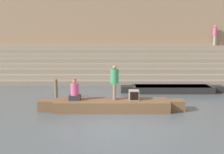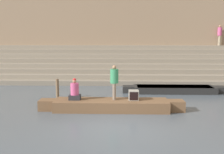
{
  "view_description": "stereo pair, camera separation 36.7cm",
  "coord_description": "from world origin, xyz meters",
  "views": [
    {
      "loc": [
        -0.21,
        -9.68,
        3.37
      ],
      "look_at": [
        -0.24,
        3.35,
        1.39
      ],
      "focal_mm": 42.0,
      "sensor_mm": 36.0,
      "label": 1
    },
    {
      "loc": [
        0.15,
        -9.67,
        3.37
      ],
      "look_at": [
        -0.24,
        3.35,
        1.39
      ],
      "focal_mm": 42.0,
      "sensor_mm": 36.0,
      "label": 2
    }
  ],
  "objects": [
    {
      "name": "ground_plane",
      "position": [
        0.0,
        0.0,
        0.0
      ],
      "size": [
        120.0,
        120.0,
        0.0
      ],
      "primitive_type": "plane",
      "color": "#4C5660"
    },
    {
      "name": "ghat_steps",
      "position": [
        0.0,
        11.44,
        0.95
      ],
      "size": [
        36.0,
        4.92,
        2.68
      ],
      "color": "gray",
      "rests_on": "ground"
    },
    {
      "name": "back_wall",
      "position": [
        0.0,
        13.78,
        4.28
      ],
      "size": [
        34.2,
        1.28,
        8.62
      ],
      "color": "#937A60",
      "rests_on": "ground"
    },
    {
      "name": "rowboat_main",
      "position": [
        -0.24,
        2.15,
        0.26
      ],
      "size": [
        6.71,
        1.37,
        0.49
      ],
      "rotation": [
        0.0,
        0.0,
        -0.05
      ],
      "color": "brown",
      "rests_on": "ground"
    },
    {
      "name": "person_standing",
      "position": [
        -0.1,
        2.29,
        1.4
      ],
      "size": [
        0.38,
        0.38,
        1.61
      ],
      "rotation": [
        0.0,
        0.0,
        -0.23
      ],
      "color": "#756656",
      "rests_on": "rowboat_main"
    },
    {
      "name": "person_rowing",
      "position": [
        -1.94,
        2.2,
        0.88
      ],
      "size": [
        0.53,
        0.42,
        1.01
      ],
      "rotation": [
        0.0,
        0.0,
        0.05
      ],
      "color": "#28282D",
      "rests_on": "rowboat_main"
    },
    {
      "name": "tv_set",
      "position": [
        0.8,
        2.2,
        0.72
      ],
      "size": [
        0.46,
        0.43,
        0.46
      ],
      "rotation": [
        0.0,
        0.0,
        0.07
      ],
      "color": "#9E998E",
      "rests_on": "rowboat_main"
    },
    {
      "name": "moored_boat_shore",
      "position": [
        3.5,
        6.23,
        0.21
      ],
      "size": [
        6.32,
        1.32,
        0.39
      ],
      "rotation": [
        0.0,
        0.0,
        -0.08
      ],
      "color": "black",
      "rests_on": "ground"
    },
    {
      "name": "mooring_post",
      "position": [
        -3.29,
        4.43,
        0.55
      ],
      "size": [
        0.17,
        0.17,
        1.1
      ],
      "primitive_type": "cylinder",
      "color": "brown",
      "rests_on": "ground"
    },
    {
      "name": "person_on_steps",
      "position": [
        8.54,
        12.87,
        3.66
      ],
      "size": [
        0.35,
        0.35,
        1.7
      ],
      "rotation": [
        0.0,
        0.0,
        3.05
      ],
      "color": "gray",
      "rests_on": "ghat_steps"
    }
  ]
}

